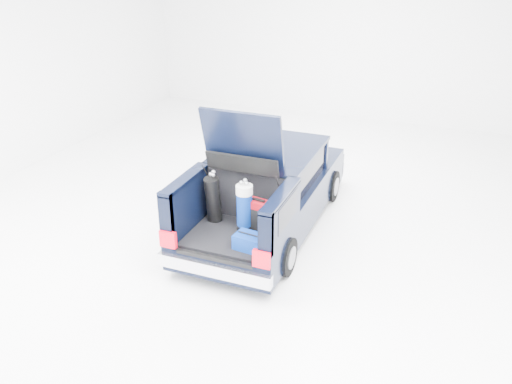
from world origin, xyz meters
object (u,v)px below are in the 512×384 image
at_px(red_suitcase, 258,216).
at_px(black_golf_bag, 213,199).
at_px(blue_duffel, 251,242).
at_px(car, 269,190).
at_px(blue_golf_bag, 244,208).

height_order(red_suitcase, black_golf_bag, black_golf_bag).
distance_m(black_golf_bag, blue_duffel, 1.08).
bearing_deg(black_golf_bag, car, 73.29).
relative_size(car, blue_golf_bag, 5.36).
bearing_deg(black_golf_bag, red_suitcase, -0.73).
bearing_deg(blue_duffel, car, 109.55).
xyz_separation_m(red_suitcase, blue_duffel, (0.08, -0.53, -0.15)).
bearing_deg(red_suitcase, blue_duffel, -70.27).
xyz_separation_m(car, black_golf_bag, (-0.46, -1.30, 0.32)).
distance_m(black_golf_bag, blue_golf_bag, 0.59).
bearing_deg(car, red_suitcase, -76.10).
height_order(car, blue_golf_bag, car).
height_order(car, red_suitcase, car).
bearing_deg(blue_golf_bag, car, 103.01).
relative_size(red_suitcase, blue_duffel, 1.10).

